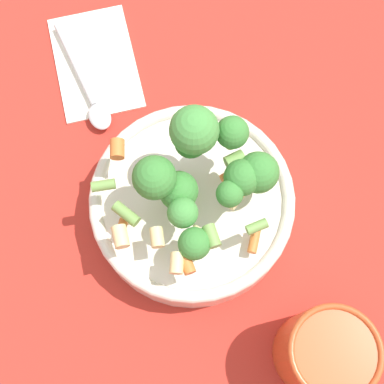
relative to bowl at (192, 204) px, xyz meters
The scene contains 6 objects.
ground_plane 0.03m from the bowl, ahead, with size 3.00×3.00×0.00m, color #B72D23.
bowl is the anchor object (origin of this frame).
pasta_salad 0.08m from the bowl, 73.37° to the left, with size 0.18×0.17×0.11m.
cup 0.21m from the bowl, 17.38° to the right, with size 0.09×0.09×0.10m.
napkin 0.23m from the bowl, 155.69° to the left, with size 0.18×0.18×0.01m.
spoon 0.19m from the bowl, 164.69° to the left, with size 0.15×0.10×0.01m.
Camera 1 is at (0.09, -0.14, 0.59)m, focal length 50.00 mm.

